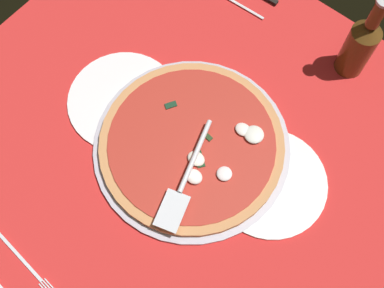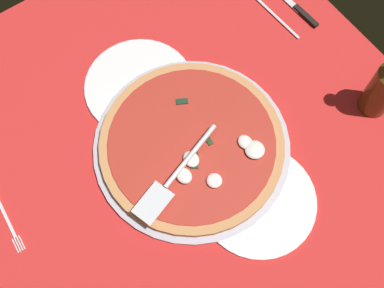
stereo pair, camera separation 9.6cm
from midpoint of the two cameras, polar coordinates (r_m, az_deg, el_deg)
ground_plane at (r=97.58cm, az=0.17°, el=-2.63°), size 106.57×106.57×0.80cm
pizza_pan at (r=97.84cm, az=2.80°, el=-0.71°), size 40.33×40.33×1.26cm
dinner_plate_left at (r=104.20cm, az=-3.69°, el=6.59°), size 23.70×23.70×1.00cm
dinner_plate_right at (r=95.89cm, az=10.72°, el=-7.03°), size 23.06×23.06×1.00cm
pizza at (r=96.41cm, az=2.92°, el=-0.43°), size 37.60×37.60×2.96cm
pizza_server at (r=91.55cm, az=1.05°, el=-3.99°), size 9.82×23.25×1.00cm
place_setting_far at (r=118.46cm, az=13.02°, el=15.24°), size 20.74×12.74×1.40cm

